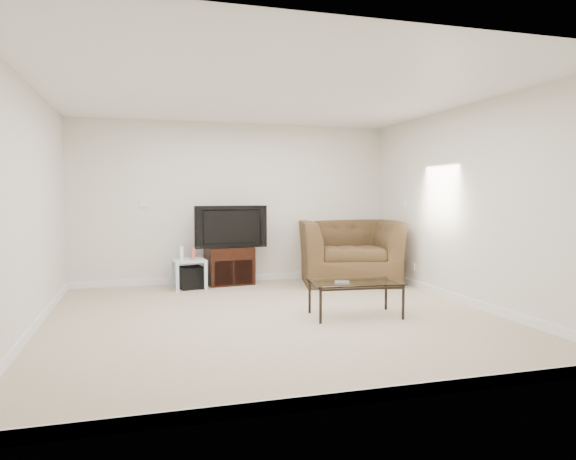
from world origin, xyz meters
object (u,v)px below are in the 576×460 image
object	(u,v)px
side_table	(189,274)
coffee_table	(355,299)
tv_stand	(229,265)
television	(230,226)
recliner	(349,241)
subwoofer	(191,278)

from	to	relation	value
side_table	coffee_table	xyz separation A→B (m)	(1.67, -2.25, -0.02)
tv_stand	television	size ratio (longest dim) A/B	0.67
recliner	coffee_table	xyz separation A→B (m)	(-0.80, -2.13, -0.46)
tv_stand	recliner	xyz separation A→B (m)	(1.84, -0.35, 0.37)
recliner	tv_stand	bearing A→B (deg)	-178.72
tv_stand	subwoofer	world-z (taller)	tv_stand
television	recliner	world-z (taller)	recliner
tv_stand	recliner	size ratio (longest dim) A/B	0.46
tv_stand	side_table	world-z (taller)	tv_stand
tv_stand	side_table	distance (m)	0.68
television	subwoofer	size ratio (longest dim) A/B	3.08
side_table	recliner	world-z (taller)	recliner
television	recliner	xyz separation A→B (m)	(1.83, -0.33, -0.24)
subwoofer	recliner	distance (m)	2.50
subwoofer	coffee_table	world-z (taller)	coffee_table
television	coffee_table	size ratio (longest dim) A/B	1.02
tv_stand	subwoofer	bearing A→B (deg)	-167.91
tv_stand	television	distance (m)	0.61
television	subwoofer	xyz separation A→B (m)	(-0.61, -0.18, -0.74)
television	recliner	size ratio (longest dim) A/B	0.69
recliner	coffee_table	distance (m)	2.32
tv_stand	coffee_table	xyz separation A→B (m)	(1.03, -2.48, -0.09)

